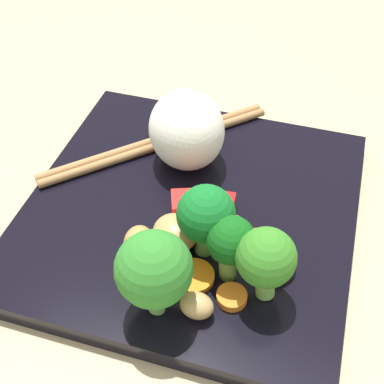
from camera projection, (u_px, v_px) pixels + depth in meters
The scene contains 19 objects.
ground_plane at pixel (191, 226), 48.81cm from camera, with size 110.00×110.00×2.00cm, color tan.
square_plate at pixel (191, 212), 47.48cm from camera, with size 28.29×28.29×1.74cm, color black.
rice_mound at pixel (187, 130), 48.59cm from camera, with size 7.75×6.89×7.24cm, color white.
broccoli_floret_0 at pixel (266, 259), 37.50cm from camera, with size 4.39×4.39×6.64cm.
broccoli_floret_1 at pixel (206, 216), 40.32cm from camera, with size 4.57×4.57×6.80cm.
broccoli_floret_2 at pixel (154, 270), 36.33cm from camera, with size 5.49×5.49×7.50cm.
broccoli_floret_3 at pixel (231, 242), 39.10cm from camera, with size 3.73×3.73×5.87cm.
carrot_slice_0 at pixel (231, 230), 44.35cm from camera, with size 2.92×2.92×0.77cm, color orange.
carrot_slice_1 at pixel (261, 245), 43.27cm from camera, with size 3.11×3.11×0.72cm, color orange.
carrot_slice_2 at pixel (232, 297), 39.80cm from camera, with size 2.32×2.32×0.65cm, color orange.
carrot_slice_3 at pixel (194, 276), 41.18cm from camera, with size 3.19×3.19×0.54cm, color orange.
pepper_chunk_0 at pixel (183, 205), 45.70cm from camera, with size 2.73×2.41×1.82cm, color red.
pepper_chunk_1 at pixel (222, 210), 45.43cm from camera, with size 2.26×1.81×1.55cm, color red.
chicken_piece_0 at pixel (139, 242), 42.42cm from camera, with size 3.05×2.41×2.33cm, color #B18747.
chicken_piece_1 at pixel (169, 260), 41.19cm from camera, with size 3.45×2.83×2.29cm, color #BE844A.
chicken_piece_2 at pixel (170, 231), 43.20cm from camera, with size 3.84×3.60×2.37cm, color tan.
chicken_piece_3 at pixel (197, 306), 38.48cm from camera, with size 2.53×2.01×2.00cm, color tan.
chicken_piece_4 at pixel (277, 262), 41.22cm from camera, with size 3.12×2.67×2.02cm, color tan.
chopstick_pair at pixel (157, 143), 52.26cm from camera, with size 17.73×18.53×0.82cm.
Camera 1 is at (30.88, 9.23, 35.79)cm, focal length 49.94 mm.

